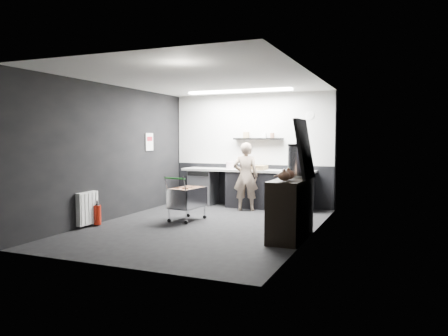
% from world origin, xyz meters
% --- Properties ---
extents(floor, '(5.50, 5.50, 0.00)m').
position_xyz_m(floor, '(0.00, 0.00, 0.00)').
color(floor, black).
rests_on(floor, ground).
extents(ceiling, '(5.50, 5.50, 0.00)m').
position_xyz_m(ceiling, '(0.00, 0.00, 2.70)').
color(ceiling, silver).
rests_on(ceiling, wall_back).
extents(wall_back, '(5.50, 0.00, 5.50)m').
position_xyz_m(wall_back, '(0.00, 2.75, 1.35)').
color(wall_back, black).
rests_on(wall_back, floor).
extents(wall_front, '(5.50, 0.00, 5.50)m').
position_xyz_m(wall_front, '(0.00, -2.75, 1.35)').
color(wall_front, black).
rests_on(wall_front, floor).
extents(wall_left, '(0.00, 5.50, 5.50)m').
position_xyz_m(wall_left, '(-2.00, 0.00, 1.35)').
color(wall_left, black).
rests_on(wall_left, floor).
extents(wall_right, '(0.00, 5.50, 5.50)m').
position_xyz_m(wall_right, '(2.00, 0.00, 1.35)').
color(wall_right, black).
rests_on(wall_right, floor).
extents(kitchen_wall_panel, '(3.95, 0.02, 1.70)m').
position_xyz_m(kitchen_wall_panel, '(0.00, 2.73, 1.85)').
color(kitchen_wall_panel, silver).
rests_on(kitchen_wall_panel, wall_back).
extents(dado_panel, '(3.95, 0.02, 1.00)m').
position_xyz_m(dado_panel, '(0.00, 2.73, 0.50)').
color(dado_panel, black).
rests_on(dado_panel, wall_back).
extents(floating_shelf, '(1.20, 0.22, 0.04)m').
position_xyz_m(floating_shelf, '(0.20, 2.62, 1.62)').
color(floating_shelf, black).
rests_on(floating_shelf, wall_back).
extents(wall_clock, '(0.20, 0.03, 0.20)m').
position_xyz_m(wall_clock, '(1.40, 2.72, 2.15)').
color(wall_clock, white).
rests_on(wall_clock, wall_back).
extents(poster, '(0.02, 0.30, 0.40)m').
position_xyz_m(poster, '(-1.98, 1.30, 1.55)').
color(poster, white).
rests_on(poster, wall_left).
extents(poster_red_band, '(0.02, 0.22, 0.10)m').
position_xyz_m(poster_red_band, '(-1.98, 1.30, 1.62)').
color(poster_red_band, '#B51626').
rests_on(poster_red_band, poster).
extents(radiator, '(0.10, 0.50, 0.60)m').
position_xyz_m(radiator, '(-1.94, -0.90, 0.35)').
color(radiator, white).
rests_on(radiator, wall_left).
extents(ceiling_strip, '(2.40, 0.20, 0.04)m').
position_xyz_m(ceiling_strip, '(0.00, 1.85, 2.67)').
color(ceiling_strip, white).
rests_on(ceiling_strip, ceiling).
extents(prep_counter, '(3.20, 0.61, 0.90)m').
position_xyz_m(prep_counter, '(0.14, 2.42, 0.46)').
color(prep_counter, black).
rests_on(prep_counter, floor).
extents(person, '(0.64, 0.50, 1.54)m').
position_xyz_m(person, '(0.12, 1.97, 0.77)').
color(person, beige).
rests_on(person, floor).
extents(shopping_cart, '(0.57, 0.87, 0.89)m').
position_xyz_m(shopping_cart, '(-0.54, 0.39, 0.42)').
color(shopping_cart, silver).
rests_on(shopping_cart, floor).
extents(sideboard, '(0.56, 1.30, 1.95)m').
position_xyz_m(sideboard, '(1.75, -0.33, 0.62)').
color(sideboard, black).
rests_on(sideboard, floor).
extents(fire_extinguisher, '(0.14, 0.14, 0.45)m').
position_xyz_m(fire_extinguisher, '(-1.85, -0.73, 0.22)').
color(fire_extinguisher, '#B11B0B').
rests_on(fire_extinguisher, floor).
extents(cardboard_box, '(0.53, 0.41, 0.11)m').
position_xyz_m(cardboard_box, '(0.20, 2.37, 0.95)').
color(cardboard_box, '#957A4F').
rests_on(cardboard_box, prep_counter).
extents(pink_tub, '(0.18, 0.18, 0.18)m').
position_xyz_m(pink_tub, '(-0.44, 2.42, 0.99)').
color(pink_tub, silver).
rests_on(pink_tub, prep_counter).
extents(white_container, '(0.19, 0.16, 0.14)m').
position_xyz_m(white_container, '(0.03, 2.37, 0.97)').
color(white_container, white).
rests_on(white_container, prep_counter).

